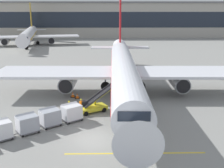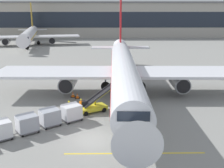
{
  "view_description": "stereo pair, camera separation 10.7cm",
  "coord_description": "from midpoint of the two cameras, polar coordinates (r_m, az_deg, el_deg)",
  "views": [
    {
      "loc": [
        1.28,
        -23.4,
        11.8
      ],
      "look_at": [
        1.89,
        8.99,
        2.93
      ],
      "focal_mm": 43.76,
      "sensor_mm": 36.0,
      "label": 1
    },
    {
      "loc": [
        1.39,
        -23.4,
        11.8
      ],
      "look_at": [
        1.89,
        8.99,
        2.93
      ],
      "focal_mm": 43.76,
      "sensor_mm": 36.0,
      "label": 2
    }
  ],
  "objects": [
    {
      "name": "ground_crew_by_loader",
      "position": [
        31.8,
        -9.04,
        -4.75
      ],
      "size": [
        0.57,
        0.28,
        1.74
      ],
      "color": "#514C42",
      "rests_on": "ground"
    },
    {
      "name": "ground_plane",
      "position": [
        26.25,
        -3.95,
        -11.45
      ],
      "size": [
        600.0,
        600.0,
        0.0
      ],
      "primitive_type": "plane",
      "color": "gray"
    },
    {
      "name": "baggage_cart_fourth",
      "position": [
        27.77,
        -22.47,
        -8.82
      ],
      "size": [
        2.67,
        2.47,
        1.91
      ],
      "color": "#515156",
      "rests_on": "ground"
    },
    {
      "name": "apron_guidance_line_stop_bar",
      "position": [
        23.97,
        4.72,
        -14.23
      ],
      "size": [
        12.0,
        0.2,
        0.01
      ],
      "color": "yellow",
      "rests_on": "ground"
    },
    {
      "name": "parked_airplane",
      "position": [
        39.13,
        2.35,
        3.15
      ],
      "size": [
        36.59,
        46.08,
        15.4
      ],
      "color": "silver",
      "rests_on": "ground"
    },
    {
      "name": "baggage_cart_second",
      "position": [
        29.36,
        -12.97,
        -6.68
      ],
      "size": [
        2.67,
        2.47,
        1.91
      ],
      "color": "#515156",
      "rests_on": "ground"
    },
    {
      "name": "ground_crew_by_carts",
      "position": [
        32.3,
        -6.57,
        -4.33
      ],
      "size": [
        0.43,
        0.45,
        1.74
      ],
      "color": "#514C42",
      "rests_on": "ground"
    },
    {
      "name": "baggage_cart_third",
      "position": [
        28.36,
        -17.41,
        -7.82
      ],
      "size": [
        2.67,
        2.47,
        1.91
      ],
      "color": "#515156",
      "rests_on": "ground"
    },
    {
      "name": "belt_loader",
      "position": [
        32.56,
        -3.9,
        -4.25
      ],
      "size": [
        5.09,
        3.62,
        3.37
      ],
      "color": "gold",
      "rests_on": "ground"
    },
    {
      "name": "distant_airplane",
      "position": [
        97.98,
        -17.07,
        9.74
      ],
      "size": [
        34.25,
        43.26,
        14.36
      ],
      "color": "white",
      "rests_on": "ground"
    },
    {
      "name": "safety_cone_engine_keepout",
      "position": [
        37.77,
        -7.34,
        -2.49
      ],
      "size": [
        0.61,
        0.61,
        0.7
      ],
      "color": "black",
      "rests_on": "ground"
    },
    {
      "name": "safety_cone_wingtip",
      "position": [
        38.38,
        -8.25,
        -2.2
      ],
      "size": [
        0.65,
        0.65,
        0.73
      ],
      "color": "black",
      "rests_on": "ground"
    },
    {
      "name": "terminal_building",
      "position": [
        127.01,
        1.89,
        13.37
      ],
      "size": [
        139.78,
        17.42,
        15.11
      ],
      "color": "#A8A399",
      "rests_on": "ground"
    },
    {
      "name": "apron_guidance_line_lead_in",
      "position": [
        39.14,
        1.77,
        -2.24
      ],
      "size": [
        0.2,
        110.0,
        0.01
      ],
      "color": "yellow",
      "rests_on": "ground"
    },
    {
      "name": "ground_crew_marshaller",
      "position": [
        33.01,
        -3.65,
        -3.82
      ],
      "size": [
        0.26,
        0.57,
        1.74
      ],
      "color": "#333847",
      "rests_on": "ground"
    },
    {
      "name": "baggage_cart_lead",
      "position": [
        30.24,
        -8.57,
        -5.8
      ],
      "size": [
        2.67,
        2.47,
        1.91
      ],
      "color": "#515156",
      "rests_on": "ground"
    }
  ]
}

